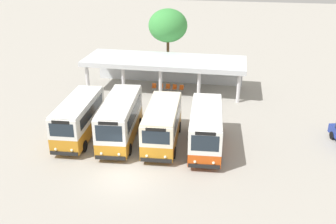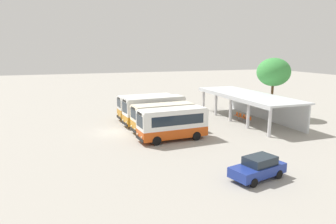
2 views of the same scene
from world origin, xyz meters
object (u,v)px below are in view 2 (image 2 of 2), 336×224
(parked_car_flank, at_px, (258,168))
(waiting_chair_fifth_seat, at_px, (249,119))
(city_bus_middle_cream, at_px, (163,116))
(waiting_chair_end_by_column, at_px, (236,115))
(city_bus_nearest_orange, at_px, (145,106))
(waiting_chair_middle_seat, at_px, (243,117))
(city_bus_second_in_row, at_px, (154,110))
(waiting_chair_second_from_end, at_px, (240,116))
(waiting_chair_fourth_seat, at_px, (246,118))
(city_bus_fourth_amber, at_px, (172,123))

(parked_car_flank, xyz_separation_m, waiting_chair_fifth_seat, (-14.60, 9.12, -0.30))
(city_bus_middle_cream, relative_size, waiting_chair_end_by_column, 8.27)
(city_bus_nearest_orange, height_order, waiting_chair_middle_seat, city_bus_nearest_orange)
(city_bus_second_in_row, xyz_separation_m, waiting_chair_end_by_column, (0.22, 11.32, -1.37))
(city_bus_middle_cream, relative_size, waiting_chair_second_from_end, 8.27)
(city_bus_second_in_row, xyz_separation_m, city_bus_middle_cream, (3.37, 0.02, -0.15))
(waiting_chair_fourth_seat, bearing_deg, city_bus_fourth_amber, -69.45)
(city_bus_fourth_amber, height_order, waiting_chair_fourth_seat, city_bus_fourth_amber)
(waiting_chair_second_from_end, height_order, waiting_chair_middle_seat, same)
(city_bus_middle_cream, xyz_separation_m, waiting_chair_second_from_end, (-2.42, 11.34, -1.22))
(waiting_chair_end_by_column, distance_m, waiting_chair_middle_seat, 1.48)
(waiting_chair_end_by_column, bearing_deg, city_bus_middle_cream, -74.39)
(city_bus_second_in_row, xyz_separation_m, waiting_chair_second_from_end, (0.96, 11.35, -1.37))
(city_bus_fourth_amber, bearing_deg, waiting_chair_fourth_seat, 110.55)
(city_bus_nearest_orange, relative_size, waiting_chair_second_from_end, 8.47)
(parked_car_flank, bearing_deg, waiting_chair_middle_seat, 150.20)
(city_bus_second_in_row, bearing_deg, waiting_chair_fourth_seat, 77.92)
(city_bus_nearest_orange, bearing_deg, waiting_chair_fourth_seat, 63.28)
(parked_car_flank, distance_m, waiting_chair_fifth_seat, 17.22)
(waiting_chair_second_from_end, height_order, waiting_chair_fifth_seat, same)
(waiting_chair_second_from_end, distance_m, waiting_chair_fourth_seat, 1.48)
(parked_car_flank, relative_size, waiting_chair_fifth_seat, 5.17)
(city_bus_second_in_row, bearing_deg, waiting_chair_fifth_seat, 74.38)
(city_bus_nearest_orange, xyz_separation_m, city_bus_middle_cream, (6.75, 0.18, -0.05))
(city_bus_second_in_row, height_order, waiting_chair_middle_seat, city_bus_second_in_row)
(city_bus_middle_cream, height_order, waiting_chair_fifth_seat, city_bus_middle_cream)
(waiting_chair_end_by_column, bearing_deg, city_bus_nearest_orange, -107.36)
(parked_car_flank, distance_m, waiting_chair_fourth_seat, 17.87)
(city_bus_fourth_amber, xyz_separation_m, waiting_chair_fourth_seat, (-4.31, 11.51, -1.26))
(waiting_chair_fifth_seat, bearing_deg, waiting_chair_middle_seat, 176.57)
(city_bus_second_in_row, height_order, waiting_chair_fifth_seat, city_bus_second_in_row)
(waiting_chair_second_from_end, xyz_separation_m, waiting_chair_fifth_seat, (2.22, -0.00, 0.00))
(city_bus_fourth_amber, distance_m, waiting_chair_fourth_seat, 12.35)
(city_bus_fourth_amber, height_order, waiting_chair_second_from_end, city_bus_fourth_amber)
(city_bus_second_in_row, bearing_deg, waiting_chair_second_from_end, 85.19)
(city_bus_middle_cream, distance_m, city_bus_fourth_amber, 3.38)
(waiting_chair_second_from_end, relative_size, waiting_chair_middle_seat, 1.00)
(waiting_chair_fourth_seat, bearing_deg, waiting_chair_end_by_column, -178.70)
(city_bus_nearest_orange, xyz_separation_m, parked_car_flank, (21.15, 2.39, -0.96))
(waiting_chair_second_from_end, distance_m, waiting_chair_fifth_seat, 2.22)
(parked_car_flank, relative_size, waiting_chair_fourth_seat, 5.17)
(waiting_chair_fifth_seat, bearing_deg, waiting_chair_second_from_end, 179.90)
(city_bus_second_in_row, xyz_separation_m, waiting_chair_middle_seat, (1.69, 11.44, -1.37))
(city_bus_fourth_amber, bearing_deg, city_bus_middle_cream, 177.43)
(city_bus_nearest_orange, distance_m, city_bus_fourth_amber, 10.12)
(city_bus_nearest_orange, height_order, city_bus_middle_cream, city_bus_nearest_orange)
(city_bus_second_in_row, bearing_deg, city_bus_nearest_orange, -177.19)
(waiting_chair_end_by_column, distance_m, waiting_chair_second_from_end, 0.74)
(city_bus_nearest_orange, height_order, parked_car_flank, city_bus_nearest_orange)
(city_bus_second_in_row, relative_size, waiting_chair_middle_seat, 8.88)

